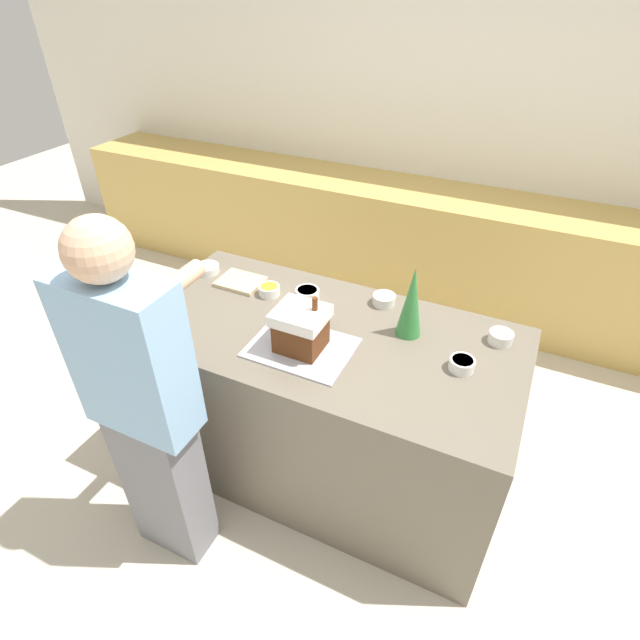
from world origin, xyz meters
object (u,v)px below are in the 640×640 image
Objects in this scene: cookbook at (241,282)px; baking_tray at (301,347)px; candy_bowl_near_tray_left at (307,294)px; person at (145,409)px; candy_bowl_beside_tree at (207,268)px; candy_bowl_far_right at (384,299)px; candy_bowl_front_corner at (501,337)px; candy_bowl_far_left at (269,290)px; decorative_tree at (412,302)px; candy_bowl_behind_tray at (462,364)px; gingerbread_house at (301,328)px.

baking_tray is at bearing -32.72° from cookbook.
person is (-0.25, -0.90, -0.07)m from candy_bowl_near_tray_left.
candy_bowl_beside_tree is 0.22m from cookbook.
candy_bowl_front_corner is at bearing -6.63° from candy_bowl_far_right.
candy_bowl_far_left is at bearing -163.18° from candy_bowl_far_right.
decorative_tree is 1.49× the size of cookbook.
candy_bowl_behind_tray is (1.40, -0.20, 0.01)m from candy_bowl_beside_tree.
candy_bowl_near_tray_left is 0.38m from cookbook.
candy_bowl_near_tray_left reaches higher than baking_tray.
decorative_tree is 3.05× the size of candy_bowl_far_right.
candy_bowl_near_tray_left is at bearing 166.06° from candy_bowl_behind_tray.
candy_bowl_beside_tree is at bearing -178.10° from candy_bowl_front_corner.
candy_bowl_near_tray_left is at bearing 13.93° from candy_bowl_far_left.
cookbook is 0.14× the size of person.
candy_bowl_far_left is (-0.72, 0.01, -0.14)m from decorative_tree.
gingerbread_house reaches higher than candy_bowl_far_left.
candy_bowl_far_left is 1.11m from candy_bowl_front_corner.
cookbook is at bearing 147.31° from gingerbread_house.
baking_tray is 0.67m from person.
person is (-0.40, -0.54, -0.15)m from gingerbread_house.
decorative_tree is 3.24× the size of candy_bowl_front_corner.
decorative_tree reaches higher than candy_bowl_beside_tree.
decorative_tree is 2.85× the size of candy_bowl_near_tray_left.
candy_bowl_far_right is at bearing 59.45° from person.
candy_bowl_behind_tray is at bearing -13.94° from candy_bowl_near_tray_left.
gingerbread_house reaches higher than baking_tray.
candy_bowl_front_corner is 1.50m from person.
decorative_tree is 0.42m from candy_bowl_front_corner.
cookbook is (-0.73, -0.14, -0.02)m from candy_bowl_far_right.
candy_bowl_far_right is 0.37m from candy_bowl_near_tray_left.
baking_tray is 3.69× the size of candy_bowl_near_tray_left.
candy_bowl_far_left is 0.47× the size of cookbook.
person reaches higher than decorative_tree.
candy_bowl_far_right is 0.75m from cookbook.
gingerbread_house is at bearing -166.32° from candy_bowl_behind_tray.
baking_tray is 0.46m from candy_bowl_far_left.
baking_tray is 1.30× the size of decorative_tree.
candy_bowl_beside_tree is 1.52m from candy_bowl_front_corner.
cookbook is 0.89m from person.
baking_tray is at bearing -113.41° from candy_bowl_far_right.
candy_bowl_far_left is at bearing -166.07° from candy_bowl_near_tray_left.
candy_bowl_near_tray_left reaches higher than candy_bowl_far_left.
cookbook reaches higher than baking_tray.
candy_bowl_far_right is 1.06× the size of candy_bowl_front_corner.
candy_bowl_behind_tray reaches higher than candy_bowl_beside_tree.
baking_tray is at bearing -67.28° from candy_bowl_near_tray_left.
candy_bowl_far_left is 1.02× the size of candy_bowl_front_corner.
decorative_tree is (0.38, 0.30, 0.06)m from gingerbread_house.
decorative_tree is 0.20× the size of person.
gingerbread_house is (0.00, 0.00, 0.10)m from baking_tray.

